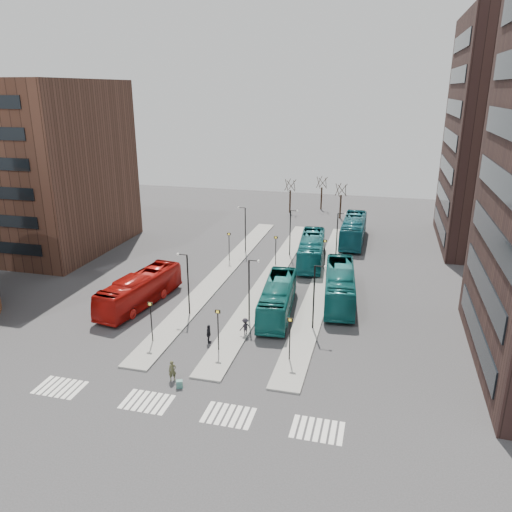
% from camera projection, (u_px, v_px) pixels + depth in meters
% --- Properties ---
extents(ground, '(160.00, 160.00, 0.00)m').
position_uv_depth(ground, '(133.00, 441.00, 31.07)').
color(ground, '#303032').
rests_on(ground, ground).
extents(island_left, '(2.50, 45.00, 0.15)m').
position_uv_depth(island_left, '(223.00, 272.00, 59.52)').
color(island_left, gray).
rests_on(island_left, ground).
extents(island_mid, '(2.50, 45.00, 0.15)m').
position_uv_depth(island_mid, '(271.00, 276.00, 58.08)').
color(island_mid, gray).
rests_on(island_mid, ground).
extents(island_right, '(2.50, 45.00, 0.15)m').
position_uv_depth(island_right, '(323.00, 281.00, 56.65)').
color(island_right, gray).
rests_on(island_right, ground).
extents(suitcase, '(0.57, 0.52, 0.58)m').
position_uv_depth(suitcase, '(179.00, 384.00, 36.55)').
color(suitcase, navy).
rests_on(suitcase, ground).
extents(red_bus, '(4.40, 11.92, 3.24)m').
position_uv_depth(red_bus, '(140.00, 290.00, 50.18)').
color(red_bus, '#A8110C').
rests_on(red_bus, ground).
extents(teal_bus_a, '(3.67, 11.55, 3.16)m').
position_uv_depth(teal_bus_a, '(278.00, 298.00, 48.29)').
color(teal_bus_a, '#13615D').
rests_on(teal_bus_a, ground).
extents(teal_bus_b, '(3.93, 12.36, 3.39)m').
position_uv_depth(teal_bus_b, '(311.00, 250.00, 62.53)').
color(teal_bus_b, '#15666C').
rests_on(teal_bus_b, ground).
extents(teal_bus_c, '(4.07, 12.52, 3.43)m').
position_uv_depth(teal_bus_c, '(340.00, 285.00, 51.15)').
color(teal_bus_c, '#125D5E').
rests_on(teal_bus_c, ground).
extents(teal_bus_d, '(3.00, 12.79, 3.56)m').
position_uv_depth(teal_bus_d, '(353.00, 230.00, 70.87)').
color(teal_bus_d, '#145A67').
rests_on(teal_bus_d, ground).
extents(traveller, '(0.71, 0.64, 1.62)m').
position_uv_depth(traveller, '(172.00, 371.00, 37.30)').
color(traveller, '#444529').
rests_on(traveller, ground).
extents(commuter_a, '(1.07, 0.97, 1.79)m').
position_uv_depth(commuter_a, '(133.00, 307.00, 48.08)').
color(commuter_a, black).
rests_on(commuter_a, ground).
extents(commuter_b, '(0.57, 1.06, 1.71)m').
position_uv_depth(commuter_b, '(209.00, 334.00, 42.78)').
color(commuter_b, black).
rests_on(commuter_b, ground).
extents(commuter_c, '(1.17, 1.18, 1.64)m').
position_uv_depth(commuter_c, '(245.00, 327.00, 44.17)').
color(commuter_c, black).
rests_on(commuter_c, ground).
extents(crosswalk_stripes, '(22.35, 2.40, 0.01)m').
position_uv_depth(crosswalk_stripes, '(184.00, 408.00, 34.31)').
color(crosswalk_stripes, silver).
rests_on(crosswalk_stripes, ground).
extents(office_block, '(25.00, 20.12, 22.00)m').
position_uv_depth(office_block, '(18.00, 166.00, 66.85)').
color(office_block, '#4E3024').
rests_on(office_block, ground).
extents(sign_poles, '(12.45, 22.12, 3.65)m').
position_uv_depth(sign_poles, '(253.00, 279.00, 51.01)').
color(sign_poles, black).
rests_on(sign_poles, ground).
extents(lamp_posts, '(14.04, 20.24, 6.12)m').
position_uv_depth(lamp_posts, '(273.00, 254.00, 54.98)').
color(lamp_posts, black).
rests_on(lamp_posts, ground).
extents(bare_trees, '(10.97, 8.14, 5.90)m').
position_uv_depth(bare_trees, '(317.00, 198.00, 87.04)').
color(bare_trees, black).
rests_on(bare_trees, ground).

